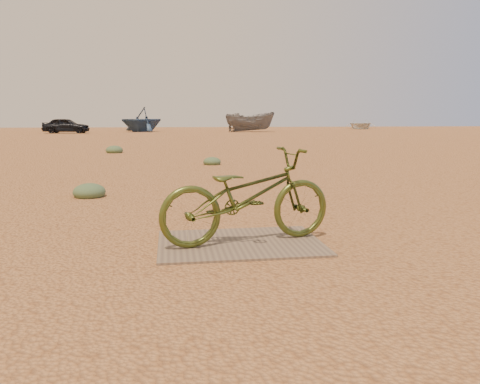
{
  "coord_description": "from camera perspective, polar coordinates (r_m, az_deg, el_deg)",
  "views": [
    {
      "loc": [
        -0.6,
        -4.45,
        1.28
      ],
      "look_at": [
        0.09,
        0.14,
        0.54
      ],
      "focal_mm": 35.0,
      "sensor_mm": 36.0,
      "label": 1
    }
  ],
  "objects": [
    {
      "name": "ground",
      "position": [
        4.67,
        -0.8,
        -6.85
      ],
      "size": [
        120.0,
        120.0,
        0.0
      ],
      "primitive_type": "plane",
      "color": "#BD814B",
      "rests_on": "ground"
    },
    {
      "name": "boat_far_left",
      "position": [
        43.74,
        -11.88,
        8.66
      ],
      "size": [
        5.62,
        5.54,
        2.24
      ],
      "primitive_type": "imported",
      "rotation": [
        0.0,
        0.0,
        -0.89
      ],
      "color": "navy",
      "rests_on": "ground"
    },
    {
      "name": "boat_mid_right",
      "position": [
        42.89,
        1.25,
        8.55
      ],
      "size": [
        4.76,
        2.18,
        1.79
      ],
      "primitive_type": "imported",
      "rotation": [
        0.0,
        0.0,
        1.67
      ],
      "color": "slate",
      "rests_on": "ground"
    },
    {
      "name": "car",
      "position": [
        41.53,
        -20.43,
        7.6
      ],
      "size": [
        3.8,
        1.8,
        1.26
      ],
      "primitive_type": "imported",
      "rotation": [
        0.0,
        0.0,
        1.48
      ],
      "color": "black",
      "rests_on": "ground"
    },
    {
      "name": "kale_a",
      "position": [
        8.03,
        -17.87,
        -0.55
      ],
      "size": [
        0.52,
        0.52,
        0.29
      ],
      "primitive_type": "ellipsoid",
      "color": "#57704A",
      "rests_on": "ground"
    },
    {
      "name": "kale_b",
      "position": [
        12.92,
        -3.43,
        3.36
      ],
      "size": [
        0.49,
        0.49,
        0.27
      ],
      "primitive_type": "ellipsoid",
      "color": "#57704A",
      "rests_on": "ground"
    },
    {
      "name": "bicycle",
      "position": [
        4.71,
        0.9,
        -0.47
      ],
      "size": [
        1.91,
        1.01,
        0.96
      ],
      "primitive_type": "imported",
      "rotation": [
        0.0,
        0.0,
        1.79
      ],
      "color": "#44521D",
      "rests_on": "plywood_board"
    },
    {
      "name": "kale_c",
      "position": [
        17.82,
        -15.06,
        4.64
      ],
      "size": [
        0.62,
        0.62,
        0.34
      ],
      "primitive_type": "ellipsoid",
      "color": "#57704A",
      "rests_on": "ground"
    },
    {
      "name": "plywood_board",
      "position": [
        4.81,
        0.0,
        -6.23
      ],
      "size": [
        1.66,
        1.2,
        0.02
      ],
      "primitive_type": "cube",
      "color": "#75624B",
      "rests_on": "ground"
    },
    {
      "name": "boat_far_right",
      "position": [
        55.66,
        14.43,
        8.0
      ],
      "size": [
        5.38,
        6.06,
        1.04
      ],
      "primitive_type": "imported",
      "rotation": [
        0.0,
        0.0,
        -0.44
      ],
      "color": "silver",
      "rests_on": "ground"
    }
  ]
}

